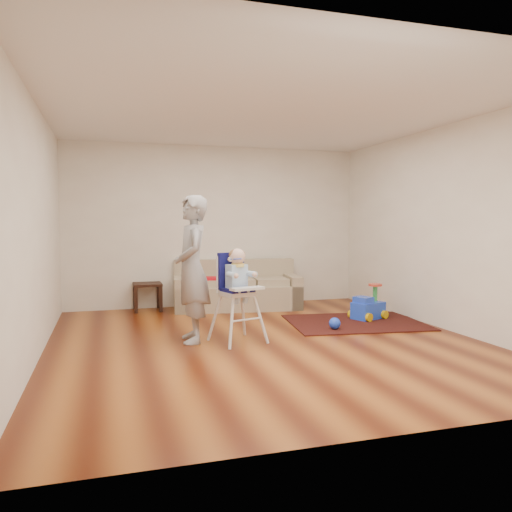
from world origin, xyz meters
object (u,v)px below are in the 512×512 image
object	(u,v)px
toy_ball	(335,323)
adult	(192,269)
side_table	(148,297)
sofa	(237,285)
ride_on_toy	(368,301)
high_chair	(237,297)

from	to	relation	value
toy_ball	adult	xyz separation A→B (m)	(-1.90, -0.07, 0.78)
side_table	toy_ball	world-z (taller)	side_table
adult	sofa	bearing A→B (deg)	153.72
ride_on_toy	high_chair	bearing A→B (deg)	178.23
sofa	toy_ball	xyz separation A→B (m)	(0.82, -1.97, -0.30)
ride_on_toy	toy_ball	bearing A→B (deg)	-167.63
toy_ball	adult	distance (m)	2.06
sofa	toy_ball	distance (m)	2.16
toy_ball	adult	world-z (taller)	adult
side_table	adult	world-z (taller)	adult
side_table	ride_on_toy	size ratio (longest dim) A/B	0.88
ride_on_toy	adult	size ratio (longest dim) A/B	0.29
ride_on_toy	adult	world-z (taller)	adult
high_chair	toy_ball	bearing A→B (deg)	-6.27
sofa	toy_ball	world-z (taller)	sofa
sofa	high_chair	xyz separation A→B (m)	(-0.56, -2.21, 0.15)
side_table	adult	xyz separation A→B (m)	(0.35, -2.27, 0.65)
sofa	side_table	xyz separation A→B (m)	(-1.43, 0.23, -0.17)
sofa	ride_on_toy	distance (m)	2.17
ride_on_toy	toy_ball	distance (m)	0.96
sofa	side_table	bearing A→B (deg)	177.70
side_table	ride_on_toy	bearing A→B (deg)	-28.95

